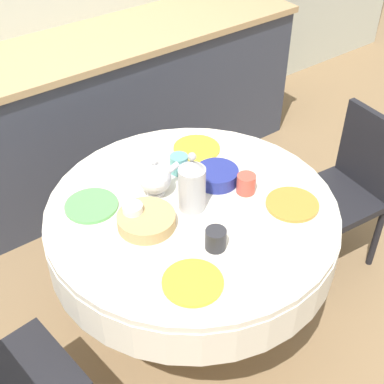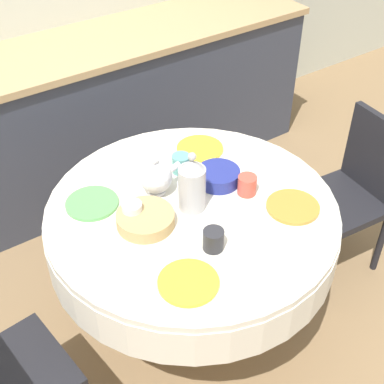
{
  "view_description": "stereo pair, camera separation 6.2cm",
  "coord_description": "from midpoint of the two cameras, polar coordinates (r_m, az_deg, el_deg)",
  "views": [
    {
      "loc": [
        -1.01,
        -1.34,
        2.21
      ],
      "look_at": [
        0.0,
        0.0,
        0.84
      ],
      "focal_mm": 50.0,
      "sensor_mm": 36.0,
      "label": 1
    },
    {
      "loc": [
        -0.96,
        -1.38,
        2.21
      ],
      "look_at": [
        0.0,
        0.0,
        0.84
      ],
      "focal_mm": 50.0,
      "sensor_mm": 36.0,
      "label": 2
    }
  ],
  "objects": [
    {
      "name": "plate_near_right",
      "position": [
        2.25,
        9.87,
        -1.31
      ],
      "size": [
        0.22,
        0.22,
        0.01
      ],
      "primitive_type": "cylinder",
      "color": "orange",
      "rests_on": "dining_table"
    },
    {
      "name": "chair_left",
      "position": [
        2.88,
        15.79,
        0.77
      ],
      "size": [
        0.44,
        0.44,
        0.87
      ],
      "rotation": [
        0.0,
        0.0,
        1.47
      ],
      "color": "black",
      "rests_on": "ground_plane"
    },
    {
      "name": "ground_plane",
      "position": [
        2.77,
        -0.66,
        -13.56
      ],
      "size": [
        12.0,
        12.0,
        0.0
      ],
      "primitive_type": "plane",
      "color": "#8E704C"
    },
    {
      "name": "plate_far_right",
      "position": [
        2.54,
        -0.2,
        4.65
      ],
      "size": [
        0.22,
        0.22,
        0.01
      ],
      "primitive_type": "cylinder",
      "color": "yellow",
      "rests_on": "dining_table"
    },
    {
      "name": "cup_far_right",
      "position": [
        2.38,
        -2.14,
        3.01
      ],
      "size": [
        0.08,
        0.08,
        0.09
      ],
      "primitive_type": "cylinder",
      "color": "#5BA39E",
      "rests_on": "dining_table"
    },
    {
      "name": "kitchen_counter",
      "position": [
        3.34,
        -14.37,
        6.67
      ],
      "size": [
        3.24,
        0.64,
        0.95
      ],
      "color": "#383D4C",
      "rests_on": "ground_plane"
    },
    {
      "name": "cup_far_left",
      "position": [
        2.14,
        -7.14,
        -2.31
      ],
      "size": [
        0.08,
        0.08,
        0.09
      ],
      "primitive_type": "cylinder",
      "color": "white",
      "rests_on": "dining_table"
    },
    {
      "name": "teapot",
      "position": [
        2.24,
        -4.75,
        1.51
      ],
      "size": [
        0.19,
        0.14,
        0.18
      ],
      "color": "white",
      "rests_on": "dining_table"
    },
    {
      "name": "cup_near_left",
      "position": [
        2.02,
        1.66,
        -5.06
      ],
      "size": [
        0.08,
        0.08,
        0.09
      ],
      "primitive_type": "cylinder",
      "color": "#28282D",
      "rests_on": "dining_table"
    },
    {
      "name": "plate_far_left",
      "position": [
        2.26,
        -11.45,
        -1.44
      ],
      "size": [
        0.22,
        0.22,
        0.01
      ],
      "primitive_type": "cylinder",
      "color": "#5BA85B",
      "rests_on": "dining_table"
    },
    {
      "name": "fruit_bowl",
      "position": [
        2.33,
        1.91,
        1.74
      ],
      "size": [
        0.19,
        0.19,
        0.06
      ],
      "primitive_type": "cylinder",
      "color": "navy",
      "rests_on": "dining_table"
    },
    {
      "name": "dining_table",
      "position": [
        2.3,
        -0.77,
        -4.0
      ],
      "size": [
        1.23,
        1.23,
        0.76
      ],
      "color": "brown",
      "rests_on": "ground_plane"
    },
    {
      "name": "plate_near_left",
      "position": [
        1.92,
        -0.87,
        -9.63
      ],
      "size": [
        0.22,
        0.22,
        0.01
      ],
      "primitive_type": "cylinder",
      "color": "yellow",
      "rests_on": "dining_table"
    },
    {
      "name": "coffee_carafe",
      "position": [
        2.14,
        -0.95,
        0.81
      ],
      "size": [
        0.11,
        0.11,
        0.27
      ],
      "color": "#B2B2B7",
      "rests_on": "dining_table"
    },
    {
      "name": "bread_basket",
      "position": [
        2.12,
        -5.72,
        -3.04
      ],
      "size": [
        0.23,
        0.23,
        0.05
      ],
      "primitive_type": "cylinder",
      "color": "tan",
      "rests_on": "dining_table"
    },
    {
      "name": "cup_near_right",
      "position": [
        2.28,
        5.01,
        0.87
      ],
      "size": [
        0.08,
        0.08,
        0.09
      ],
      "primitive_type": "cylinder",
      "color": "#CC4C3D",
      "rests_on": "dining_table"
    }
  ]
}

